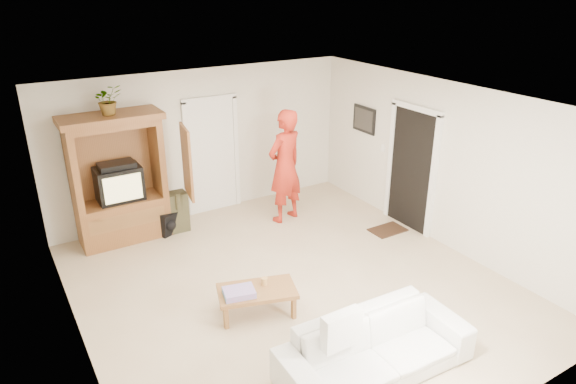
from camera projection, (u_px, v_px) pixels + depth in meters
name	position (u px, v px, depth m)	size (l,w,h in m)	color
floor	(292.00, 286.00, 7.21)	(6.00, 6.00, 0.00)	tan
ceiling	(293.00, 103.00, 6.20)	(6.00, 6.00, 0.00)	white
wall_back	(203.00, 143.00, 9.07)	(5.50, 5.50, 0.00)	silver
wall_front	(479.00, 323.00, 4.34)	(5.50, 5.50, 0.00)	silver
wall_left	(70.00, 256.00, 5.38)	(6.00, 6.00, 0.00)	silver
wall_right	(441.00, 164.00, 8.03)	(6.00, 6.00, 0.00)	silver
armoire	(121.00, 187.00, 8.20)	(1.82, 1.14, 2.10)	brown
door_back	(212.00, 157.00, 9.22)	(0.85, 0.05, 2.04)	white
doorway_right	(411.00, 170.00, 8.59)	(0.05, 0.90, 2.04)	black
framed_picture	(364.00, 119.00, 9.40)	(0.03, 0.60, 0.48)	black
doormat	(388.00, 230.00, 8.78)	(0.60, 0.40, 0.02)	#382316
plant	(108.00, 100.00, 7.61)	(0.41, 0.35, 0.45)	#4C7238
man	(285.00, 166.00, 8.82)	(0.73, 0.48, 2.00)	#A92416
sofa	(376.00, 348.00, 5.53)	(2.15, 0.84, 0.63)	silver
coffee_table	(257.00, 293.00, 6.49)	(1.10, 0.80, 0.37)	brown
towel	(239.00, 292.00, 6.34)	(0.38, 0.28, 0.08)	#E74DB3
candle	(264.00, 281.00, 6.55)	(0.08, 0.08, 0.10)	tan
backpack_black	(168.00, 224.00, 8.58)	(0.33, 0.19, 0.40)	black
backpack_olive	(176.00, 212.00, 8.66)	(0.37, 0.27, 0.69)	#47442B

